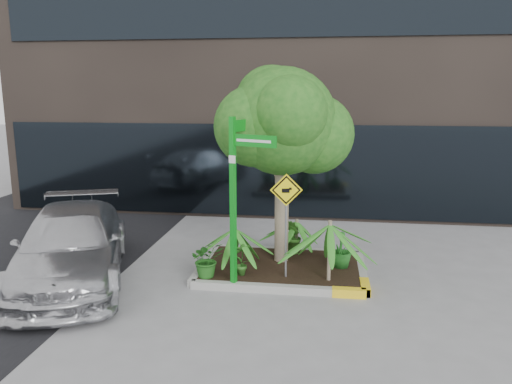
# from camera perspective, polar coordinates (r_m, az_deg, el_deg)

# --- Properties ---
(ground) EXTENTS (80.00, 80.00, 0.00)m
(ground) POSITION_cam_1_polar(r_m,az_deg,el_deg) (10.04, 1.67, -9.61)
(ground) COLOR gray
(ground) RESTS_ON ground
(planter) EXTENTS (3.35, 2.36, 0.15)m
(planter) POSITION_cam_1_polar(r_m,az_deg,el_deg) (10.24, 3.15, -8.59)
(planter) COLOR #9E9E99
(planter) RESTS_ON ground
(tree) EXTENTS (2.76, 2.44, 4.13)m
(tree) POSITION_cam_1_polar(r_m,az_deg,el_deg) (9.95, 3.05, 8.05)
(tree) COLOR gray
(tree) RESTS_ON ground
(palm_front) EXTENTS (1.29, 1.29, 1.43)m
(palm_front) POSITION_cam_1_polar(r_m,az_deg,el_deg) (9.22, 8.47, -3.70)
(palm_front) COLOR gray
(palm_front) RESTS_ON ground
(palm_left) EXTENTS (1.00, 1.00, 1.11)m
(palm_left) POSITION_cam_1_polar(r_m,az_deg,el_deg) (9.74, -2.47, -4.20)
(palm_left) COLOR gray
(palm_left) RESTS_ON ground
(palm_back) EXTENTS (0.83, 0.83, 0.92)m
(palm_back) POSITION_cam_1_polar(r_m,az_deg,el_deg) (10.84, 4.68, -3.38)
(palm_back) COLOR gray
(palm_back) RESTS_ON ground
(parked_car) EXTENTS (3.48, 5.11, 1.38)m
(parked_car) POSITION_cam_1_polar(r_m,az_deg,el_deg) (10.31, -20.35, -5.74)
(parked_car) COLOR silver
(parked_car) RESTS_ON ground
(shrub_a) EXTENTS (0.84, 0.84, 0.69)m
(shrub_a) POSITION_cam_1_polar(r_m,az_deg,el_deg) (9.55, -5.62, -7.63)
(shrub_a) COLOR #1E5919
(shrub_a) RESTS_ON planter
(shrub_b) EXTENTS (0.54, 0.54, 0.77)m
(shrub_b) POSITION_cam_1_polar(r_m,az_deg,el_deg) (10.14, 9.72, -6.37)
(shrub_b) COLOR #1D601D
(shrub_b) RESTS_ON planter
(shrub_c) EXTENTS (0.46, 0.46, 0.66)m
(shrub_c) POSITION_cam_1_polar(r_m,az_deg,el_deg) (9.60, -1.59, -7.58)
(shrub_c) COLOR #2F6E22
(shrub_c) RESTS_ON planter
(shrub_d) EXTENTS (0.52, 0.52, 0.78)m
(shrub_d) POSITION_cam_1_polar(r_m,az_deg,el_deg) (10.79, 4.31, -5.09)
(shrub_d) COLOR #2E691E
(shrub_d) RESTS_ON planter
(street_sign_post) EXTENTS (0.87, 1.17, 3.18)m
(street_sign_post) POSITION_cam_1_polar(r_m,az_deg,el_deg) (8.87, -2.11, 0.77)
(street_sign_post) COLOR #0D8F1B
(street_sign_post) RESTS_ON ground
(cattle_sign) EXTENTS (0.60, 0.19, 1.97)m
(cattle_sign) POSITION_cam_1_polar(r_m,az_deg,el_deg) (9.29, 3.47, -1.80)
(cattle_sign) COLOR slate
(cattle_sign) RESTS_ON ground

